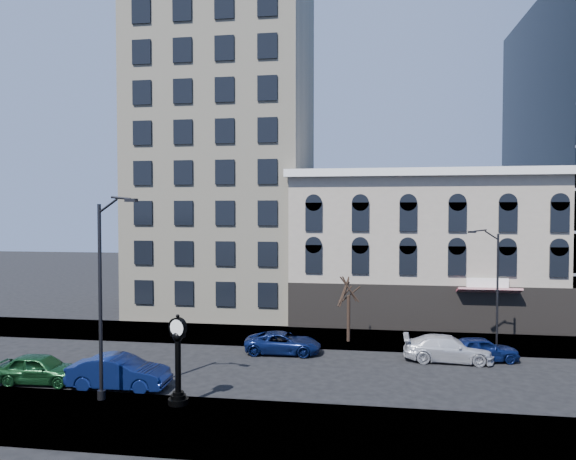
% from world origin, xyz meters
% --- Properties ---
extents(ground, '(160.00, 160.00, 0.00)m').
position_xyz_m(ground, '(0.00, 0.00, 0.00)').
color(ground, black).
rests_on(ground, ground).
extents(sidewalk_far, '(160.00, 6.00, 0.12)m').
position_xyz_m(sidewalk_far, '(0.00, 8.00, 0.06)').
color(sidewalk_far, gray).
rests_on(sidewalk_far, ground).
extents(sidewalk_near, '(160.00, 6.00, 0.12)m').
position_xyz_m(sidewalk_near, '(0.00, -8.00, 0.06)').
color(sidewalk_near, gray).
rests_on(sidewalk_near, ground).
extents(cream_tower, '(15.90, 15.40, 42.50)m').
position_xyz_m(cream_tower, '(-6.11, 18.88, 19.32)').
color(cream_tower, beige).
rests_on(cream_tower, ground).
extents(victorian_row, '(22.60, 11.19, 12.50)m').
position_xyz_m(victorian_row, '(12.00, 15.89, 6.00)').
color(victorian_row, '#A09484').
rests_on(victorian_row, ground).
extents(street_clock, '(0.97, 0.97, 4.26)m').
position_xyz_m(street_clock, '(-1.76, -6.02, 2.04)').
color(street_clock, black).
rests_on(street_clock, sidewalk_near).
extents(street_lamp_near, '(2.54, 0.89, 9.97)m').
position_xyz_m(street_lamp_near, '(-4.93, -6.18, 7.65)').
color(street_lamp_near, black).
rests_on(street_lamp_near, sidewalk_near).
extents(street_lamp_far, '(2.00, 0.95, 8.08)m').
position_xyz_m(street_lamp_far, '(14.96, 5.79, 6.22)').
color(street_lamp_far, black).
rests_on(street_lamp_far, sidewalk_far).
extents(bare_tree_far, '(3.01, 3.01, 5.17)m').
position_xyz_m(bare_tree_far, '(5.84, 6.97, 4.01)').
color(bare_tree_far, black).
rests_on(bare_tree_far, sidewalk_far).
extents(car_near_a, '(4.69, 2.08, 1.57)m').
position_xyz_m(car_near_a, '(-10.26, -3.94, 0.79)').
color(car_near_a, '#143F1E').
rests_on(car_near_a, ground).
extents(car_near_b, '(5.22, 1.92, 1.71)m').
position_xyz_m(car_near_b, '(-5.66, -4.12, 0.85)').
color(car_near_b, '#0C194C').
rests_on(car_near_b, ground).
extents(car_far_a, '(4.98, 2.41, 1.37)m').
position_xyz_m(car_far_a, '(1.73, 3.67, 0.68)').
color(car_far_a, '#0C194C').
rests_on(car_far_a, ground).
extents(car_far_b, '(5.42, 2.36, 1.55)m').
position_xyz_m(car_far_b, '(12.01, 3.42, 0.78)').
color(car_far_b, silver).
rests_on(car_far_b, ground).
extents(car_far_c, '(4.65, 2.54, 1.50)m').
position_xyz_m(car_far_c, '(14.06, 3.73, 0.75)').
color(car_far_c, '#0C194C').
rests_on(car_far_c, ground).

